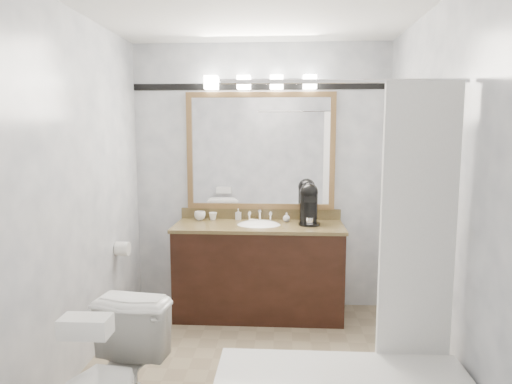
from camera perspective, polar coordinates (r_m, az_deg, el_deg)
room at (r=3.06m, az=-0.67°, el=-0.62°), size 2.42×2.62×2.52m
vanity at (r=4.24m, az=0.36°, el=-9.50°), size 1.53×0.58×0.97m
mirror at (r=4.32m, az=0.56°, el=5.11°), size 1.40×0.04×1.10m
vanity_light_bar at (r=4.28m, az=0.53°, el=13.58°), size 1.02×0.14×0.12m
accent_stripe at (r=4.34m, az=0.58°, el=13.05°), size 2.40×0.01×0.06m
tp_roll at (r=4.05m, az=-16.35°, el=-6.81°), size 0.11×0.12×0.12m
tissue_box at (r=2.28m, az=-20.51°, el=-15.45°), size 0.22×0.12×0.09m
coffee_maker at (r=4.16m, az=6.62°, el=-1.37°), size 0.19×0.25×0.37m
cup_left at (r=4.37m, az=-7.03°, el=-2.96°), size 0.13×0.13×0.08m
cup_right at (r=4.36m, az=-5.41°, el=-3.03°), size 0.08×0.08×0.07m
soap_bottle_a at (r=4.35m, az=-2.23°, el=-2.79°), size 0.06×0.06×0.11m
soap_bottle_b at (r=4.27m, az=3.83°, el=-3.15°), size 0.07×0.07×0.09m
soap_bar at (r=4.25m, az=-0.36°, el=-3.60°), size 0.08×0.07×0.02m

